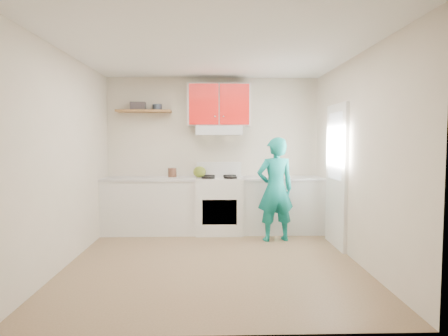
{
  "coord_description": "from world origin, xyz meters",
  "views": [
    {
      "loc": [
        -0.01,
        -4.9,
        1.53
      ],
      "look_at": [
        0.15,
        0.55,
        1.15
      ],
      "focal_mm": 31.6,
      "sensor_mm": 36.0,
      "label": 1
    }
  ],
  "objects_px": {
    "stove": "(219,205)",
    "person": "(275,189)",
    "kettle": "(200,172)",
    "tin": "(157,107)",
    "crock": "(172,173)"
  },
  "relations": [
    {
      "from": "tin",
      "to": "person",
      "type": "bearing_deg",
      "value": -21.2
    },
    {
      "from": "tin",
      "to": "person",
      "type": "xyz_separation_m",
      "value": [
        1.88,
        -0.73,
        -1.3
      ]
    },
    {
      "from": "kettle",
      "to": "person",
      "type": "distance_m",
      "value": 1.33
    },
    {
      "from": "tin",
      "to": "kettle",
      "type": "height_order",
      "value": "tin"
    },
    {
      "from": "tin",
      "to": "person",
      "type": "relative_size",
      "value": 0.1
    },
    {
      "from": "stove",
      "to": "person",
      "type": "distance_m",
      "value": 1.06
    },
    {
      "from": "kettle",
      "to": "crock",
      "type": "relative_size",
      "value": 1.27
    },
    {
      "from": "kettle",
      "to": "person",
      "type": "bearing_deg",
      "value": -1.8
    },
    {
      "from": "stove",
      "to": "person",
      "type": "relative_size",
      "value": 0.58
    },
    {
      "from": "tin",
      "to": "kettle",
      "type": "xyz_separation_m",
      "value": [
        0.71,
        -0.15,
        -1.07
      ]
    },
    {
      "from": "stove",
      "to": "kettle",
      "type": "xyz_separation_m",
      "value": [
        -0.33,
        0.04,
        0.55
      ]
    },
    {
      "from": "stove",
      "to": "tin",
      "type": "xyz_separation_m",
      "value": [
        -1.03,
        0.18,
        1.63
      ]
    },
    {
      "from": "stove",
      "to": "crock",
      "type": "bearing_deg",
      "value": 172.59
    },
    {
      "from": "stove",
      "to": "crock",
      "type": "distance_m",
      "value": 0.95
    },
    {
      "from": "tin",
      "to": "crock",
      "type": "height_order",
      "value": "tin"
    }
  ]
}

